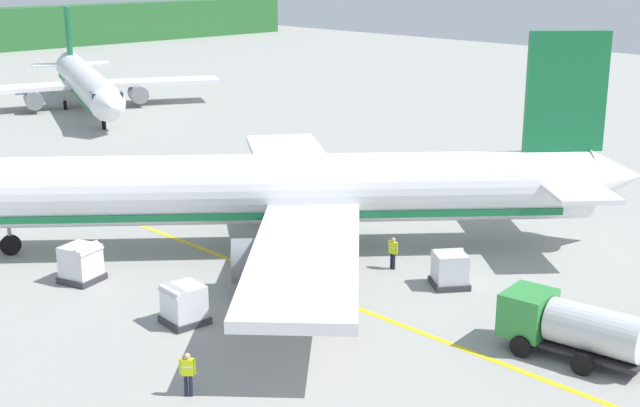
# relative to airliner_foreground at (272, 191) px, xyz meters

# --- Properties ---
(airliner_foreground) EXTENTS (33.67, 30.52, 11.90)m
(airliner_foreground) POSITION_rel_airliner_foreground_xyz_m (0.00, 0.00, 0.00)
(airliner_foreground) COLOR white
(airliner_foreground) RESTS_ON ground
(airliner_mid_apron) EXTENTS (28.32, 33.68, 10.09)m
(airliner_mid_apron) POSITION_rel_airliner_foreground_xyz_m (16.39, 48.69, -0.52)
(airliner_mid_apron) COLOR white
(airliner_mid_apron) RESTS_ON ground
(service_truck_baggage) EXTENTS (2.92, 5.93, 2.40)m
(service_truck_baggage) POSITION_rel_airliner_foreground_xyz_m (-0.33, -18.44, -2.00)
(service_truck_baggage) COLOR #338C3F
(service_truck_baggage) RESTS_ON ground
(cargo_container_near) EXTENTS (2.26, 2.26, 2.00)m
(cargo_container_near) POSITION_rel_airliner_foreground_xyz_m (-10.04, 3.00, -2.45)
(cargo_container_near) COLOR #333338
(cargo_container_near) RESTS_ON ground
(cargo_container_mid) EXTENTS (1.88, 1.88, 1.91)m
(cargo_container_mid) POSITION_rel_airliner_foreground_xyz_m (-9.44, -4.83, -2.49)
(cargo_container_mid) COLOR #333338
(cargo_container_mid) RESTS_ON ground
(cargo_container_far) EXTENTS (2.40, 2.40, 1.85)m
(cargo_container_far) POSITION_rel_airliner_foreground_xyz_m (2.57, -10.25, -2.52)
(cargo_container_far) COLOR #333338
(cargo_container_far) RESTS_ON ground
(crew_marshaller) EXTENTS (0.48, 0.48, 1.73)m
(crew_marshaller) POSITION_rel_airliner_foreground_xyz_m (-13.24, -10.39, -2.37)
(crew_marshaller) COLOR #191E33
(crew_marshaller) RESTS_ON ground
(crew_loader_left) EXTENTS (0.24, 0.63, 1.72)m
(crew_loader_left) POSITION_rel_airliner_foreground_xyz_m (2.44, -6.69, -2.38)
(crew_loader_left) COLOR #191E33
(crew_loader_left) RESTS_ON ground
(apron_guide_line) EXTENTS (0.30, 60.00, 0.01)m
(apron_guide_line) POSITION_rel_airliner_foreground_xyz_m (-2.72, -4.63, -3.39)
(apron_guide_line) COLOR yellow
(apron_guide_line) RESTS_ON ground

